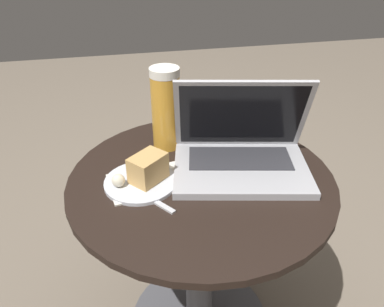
{
  "coord_description": "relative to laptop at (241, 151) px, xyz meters",
  "views": [
    {
      "loc": [
        -0.18,
        -0.73,
        1.09
      ],
      "look_at": [
        -0.02,
        -0.0,
        0.64
      ],
      "focal_mm": 35.0,
      "sensor_mm": 36.0,
      "label": 1
    }
  ],
  "objects": [
    {
      "name": "snack_plate",
      "position": [
        -0.24,
        -0.02,
        -0.02
      ],
      "size": [
        0.17,
        0.17,
        0.07
      ],
      "color": "silver",
      "rests_on": "table"
    },
    {
      "name": "laptop",
      "position": [
        0.0,
        0.0,
        0.0
      ],
      "size": [
        0.37,
        0.29,
        0.23
      ],
      "color": "#B2B2B7",
      "rests_on": "table"
    },
    {
      "name": "napkin",
      "position": [
        -0.24,
        -0.02,
        -0.05
      ],
      "size": [
        0.19,
        0.15,
        0.0
      ],
      "color": "silver",
      "rests_on": "table"
    },
    {
      "name": "table",
      "position": [
        -0.1,
        -0.02,
        -0.24
      ],
      "size": [
        0.65,
        0.65,
        0.57
      ],
      "color": "#515156",
      "rests_on": "ground_plane"
    },
    {
      "name": "fork",
      "position": [
        -0.26,
        -0.06,
        -0.04
      ],
      "size": [
        0.12,
        0.15,
        0.0
      ],
      "color": "silver",
      "rests_on": "table"
    },
    {
      "name": "beer_glass",
      "position": [
        -0.16,
        0.15,
        0.06
      ],
      "size": [
        0.08,
        0.08,
        0.22
      ],
      "color": "gold",
      "rests_on": "table"
    }
  ]
}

